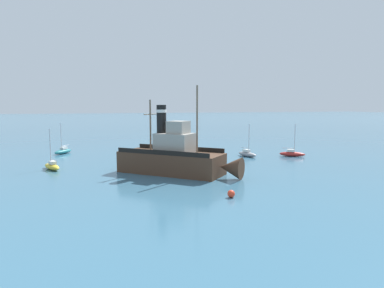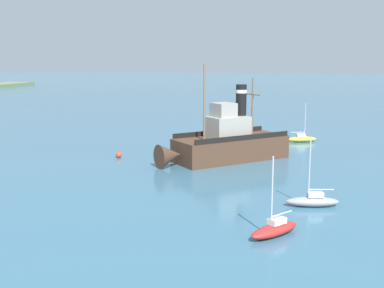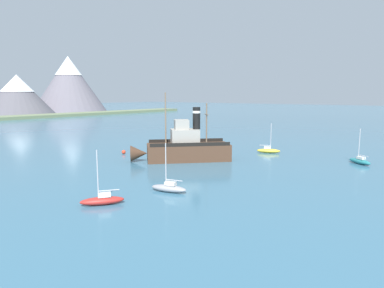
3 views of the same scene
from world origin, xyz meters
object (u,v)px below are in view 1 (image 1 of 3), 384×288
(sailboat_red, at_px, (292,154))
(sailboat_grey, at_px, (247,154))
(sailboat_teal, at_px, (63,151))
(mooring_buoy, at_px, (231,194))
(sailboat_yellow, at_px, (52,166))
(old_tugboat, at_px, (176,158))

(sailboat_red, height_order, sailboat_grey, same)
(sailboat_red, bearing_deg, sailboat_teal, -22.69)
(sailboat_red, distance_m, mooring_buoy, 26.20)
(sailboat_grey, xyz_separation_m, mooring_buoy, (12.05, 20.45, -0.10))
(sailboat_yellow, height_order, sailboat_teal, same)
(old_tugboat, height_order, sailboat_teal, old_tugboat)
(sailboat_yellow, relative_size, sailboat_red, 1.00)
(sailboat_red, bearing_deg, sailboat_grey, -16.97)
(mooring_buoy, bearing_deg, sailboat_red, -135.24)
(mooring_buoy, bearing_deg, sailboat_grey, -120.50)
(old_tugboat, height_order, sailboat_grey, old_tugboat)
(sailboat_teal, xyz_separation_m, mooring_buoy, (-14.71, 32.38, -0.10))
(old_tugboat, distance_m, sailboat_yellow, 15.37)
(sailboat_red, bearing_deg, sailboat_yellow, 0.23)
(old_tugboat, distance_m, sailboat_teal, 24.79)
(sailboat_red, xyz_separation_m, mooring_buoy, (18.61, 18.45, -0.10))
(sailboat_yellow, bearing_deg, sailboat_red, -179.77)
(sailboat_red, xyz_separation_m, sailboat_grey, (6.56, -2.00, 0.00))
(sailboat_yellow, relative_size, sailboat_grey, 1.00)
(sailboat_grey, bearing_deg, sailboat_red, 163.03)
(sailboat_teal, bearing_deg, sailboat_grey, 155.97)
(sailboat_grey, bearing_deg, sailboat_teal, -24.03)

